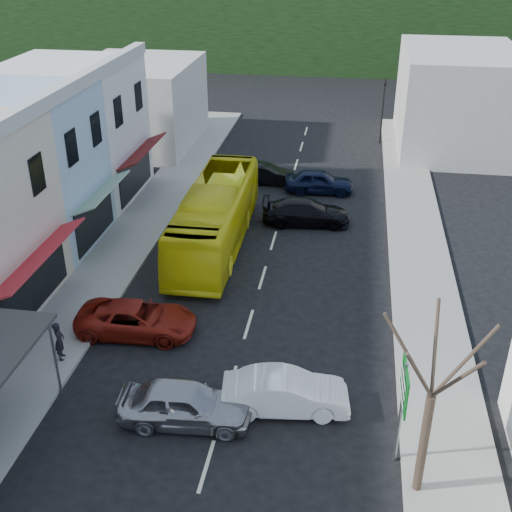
{
  "coord_description": "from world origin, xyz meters",
  "views": [
    {
      "loc": [
        3.79,
        -18.2,
        15.12
      ],
      "look_at": [
        0.0,
        6.0,
        2.2
      ],
      "focal_mm": 45.0,
      "sensor_mm": 36.0,
      "label": 1
    }
  ],
  "objects_px": {
    "street_tree": "(431,396)",
    "traffic_signal": "(383,111)",
    "bus": "(215,218)",
    "car_white": "(285,393)",
    "car_silver": "(185,405)",
    "direction_sign": "(400,414)",
    "pedestrian_left": "(59,340)",
    "car_red": "(137,319)"
  },
  "relations": [
    {
      "from": "street_tree",
      "to": "traffic_signal",
      "type": "height_order",
      "value": "street_tree"
    },
    {
      "from": "bus",
      "to": "car_white",
      "type": "bearing_deg",
      "value": -68.03
    },
    {
      "from": "traffic_signal",
      "to": "car_silver",
      "type": "bearing_deg",
      "value": 98.8
    },
    {
      "from": "street_tree",
      "to": "direction_sign",
      "type": "bearing_deg",
      "value": 116.87
    },
    {
      "from": "car_white",
      "to": "pedestrian_left",
      "type": "bearing_deg",
      "value": 73.66
    },
    {
      "from": "traffic_signal",
      "to": "bus",
      "type": "bearing_deg",
      "value": 86.15
    },
    {
      "from": "street_tree",
      "to": "bus",
      "type": "bearing_deg",
      "value": 121.68
    },
    {
      "from": "bus",
      "to": "car_silver",
      "type": "bearing_deg",
      "value": -82.98
    },
    {
      "from": "car_white",
      "to": "car_silver",
      "type": "bearing_deg",
      "value": 101.87
    },
    {
      "from": "car_silver",
      "to": "car_white",
      "type": "relative_size",
      "value": 1.0
    },
    {
      "from": "direction_sign",
      "to": "pedestrian_left",
      "type": "bearing_deg",
      "value": 163.91
    },
    {
      "from": "bus",
      "to": "car_white",
      "type": "distance_m",
      "value": 13.1
    },
    {
      "from": "car_silver",
      "to": "pedestrian_left",
      "type": "relative_size",
      "value": 2.59
    },
    {
      "from": "street_tree",
      "to": "traffic_signal",
      "type": "distance_m",
      "value": 33.83
    },
    {
      "from": "car_red",
      "to": "traffic_signal",
      "type": "xyz_separation_m",
      "value": [
        10.2,
        27.15,
        1.72
      ]
    },
    {
      "from": "street_tree",
      "to": "pedestrian_left",
      "type": "bearing_deg",
      "value": 161.46
    },
    {
      "from": "car_white",
      "to": "street_tree",
      "type": "bearing_deg",
      "value": -132.29
    },
    {
      "from": "car_red",
      "to": "pedestrian_left",
      "type": "bearing_deg",
      "value": 132.57
    },
    {
      "from": "pedestrian_left",
      "to": "traffic_signal",
      "type": "distance_m",
      "value": 31.99
    },
    {
      "from": "bus",
      "to": "pedestrian_left",
      "type": "height_order",
      "value": "bus"
    },
    {
      "from": "car_white",
      "to": "pedestrian_left",
      "type": "relative_size",
      "value": 2.59
    },
    {
      "from": "bus",
      "to": "car_silver",
      "type": "distance_m",
      "value": 13.34
    },
    {
      "from": "car_silver",
      "to": "car_red",
      "type": "height_order",
      "value": "same"
    },
    {
      "from": "car_silver",
      "to": "car_red",
      "type": "xyz_separation_m",
      "value": [
        -3.27,
        4.8,
        0.0
      ]
    },
    {
      "from": "car_silver",
      "to": "direction_sign",
      "type": "bearing_deg",
      "value": -99.35
    },
    {
      "from": "bus",
      "to": "direction_sign",
      "type": "distance_m",
      "value": 16.39
    },
    {
      "from": "car_white",
      "to": "pedestrian_left",
      "type": "xyz_separation_m",
      "value": [
        -8.79,
        1.39,
        0.3
      ]
    },
    {
      "from": "car_white",
      "to": "direction_sign",
      "type": "distance_m",
      "value": 4.27
    },
    {
      "from": "car_red",
      "to": "traffic_signal",
      "type": "bearing_deg",
      "value": -23.06
    },
    {
      "from": "bus",
      "to": "car_white",
      "type": "height_order",
      "value": "bus"
    },
    {
      "from": "direction_sign",
      "to": "car_red",
      "type": "bearing_deg",
      "value": 150.07
    },
    {
      "from": "car_silver",
      "to": "car_red",
      "type": "distance_m",
      "value": 5.81
    },
    {
      "from": "car_silver",
      "to": "car_red",
      "type": "bearing_deg",
      "value": 30.55
    },
    {
      "from": "car_silver",
      "to": "pedestrian_left",
      "type": "xyz_separation_m",
      "value": [
        -5.54,
        2.52,
        0.3
      ]
    },
    {
      "from": "car_white",
      "to": "car_red",
      "type": "xyz_separation_m",
      "value": [
        -6.52,
        3.67,
        0.0
      ]
    },
    {
      "from": "pedestrian_left",
      "to": "traffic_signal",
      "type": "bearing_deg",
      "value": -40.61
    },
    {
      "from": "street_tree",
      "to": "car_silver",
      "type": "bearing_deg",
      "value": 166.13
    },
    {
      "from": "pedestrian_left",
      "to": "traffic_signal",
      "type": "relative_size",
      "value": 0.35
    },
    {
      "from": "pedestrian_left",
      "to": "street_tree",
      "type": "relative_size",
      "value": 0.24
    },
    {
      "from": "car_white",
      "to": "pedestrian_left",
      "type": "distance_m",
      "value": 8.91
    },
    {
      "from": "direction_sign",
      "to": "street_tree",
      "type": "xyz_separation_m",
      "value": [
        0.6,
        -1.17,
        1.74
      ]
    },
    {
      "from": "car_silver",
      "to": "traffic_signal",
      "type": "bearing_deg",
      "value": -15.95
    }
  ]
}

